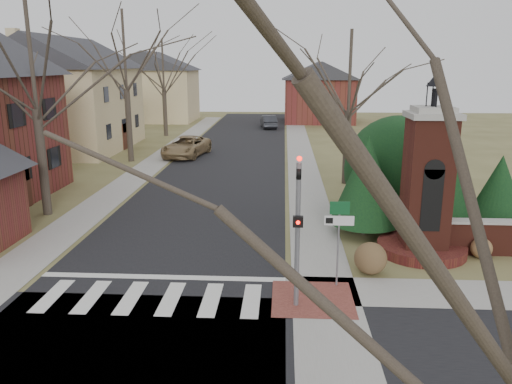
# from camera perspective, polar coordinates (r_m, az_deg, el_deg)

# --- Properties ---
(ground) EXTENTS (120.00, 120.00, 0.00)m
(ground) POSITION_cam_1_polar(r_m,az_deg,el_deg) (14.79, -12.72, -13.16)
(ground) COLOR brown
(ground) RESTS_ON ground
(main_street) EXTENTS (8.00, 70.00, 0.01)m
(main_street) POSITION_cam_1_polar(r_m,az_deg,el_deg) (35.44, -3.17, 3.44)
(main_street) COLOR black
(main_street) RESTS_ON ground
(cross_street) EXTENTS (120.00, 8.00, 0.01)m
(cross_street) POSITION_cam_1_polar(r_m,az_deg,el_deg) (12.34, -16.67, -19.46)
(cross_street) COLOR black
(cross_street) RESTS_ON ground
(crosswalk_zone) EXTENTS (8.00, 2.20, 0.02)m
(crosswalk_zone) POSITION_cam_1_polar(r_m,az_deg,el_deg) (15.47, -11.91, -11.79)
(crosswalk_zone) COLOR silver
(crosswalk_zone) RESTS_ON ground
(stop_bar) EXTENTS (8.00, 0.35, 0.02)m
(stop_bar) POSITION_cam_1_polar(r_m,az_deg,el_deg) (16.79, -10.60, -9.55)
(stop_bar) COLOR silver
(stop_bar) RESTS_ON ground
(sidewalk_right_main) EXTENTS (2.00, 60.00, 0.02)m
(sidewalk_right_main) POSITION_cam_1_polar(r_m,az_deg,el_deg) (35.25, 5.28, 3.35)
(sidewalk_right_main) COLOR gray
(sidewalk_right_main) RESTS_ON ground
(sidewalk_left) EXTENTS (2.00, 60.00, 0.02)m
(sidewalk_left) POSITION_cam_1_polar(r_m,az_deg,el_deg) (36.37, -11.35, 3.47)
(sidewalk_left) COLOR gray
(sidewalk_left) RESTS_ON ground
(curb_apron) EXTENTS (2.40, 2.40, 0.02)m
(curb_apron) POSITION_cam_1_polar(r_m,az_deg,el_deg) (15.19, 6.48, -12.06)
(curb_apron) COLOR brown
(curb_apron) RESTS_ON ground
(traffic_signal_pole) EXTENTS (0.28, 0.41, 4.50)m
(traffic_signal_pole) POSITION_cam_1_polar(r_m,az_deg,el_deg) (13.80, 4.80, -3.25)
(traffic_signal_pole) COLOR slate
(traffic_signal_pole) RESTS_ON ground
(sign_post) EXTENTS (0.90, 0.07, 2.75)m
(sign_post) POSITION_cam_1_polar(r_m,az_deg,el_deg) (15.43, 9.43, -3.95)
(sign_post) COLOR slate
(sign_post) RESTS_ON ground
(brick_gate_monument) EXTENTS (3.20, 3.20, 6.47)m
(brick_gate_monument) POSITION_cam_1_polar(r_m,az_deg,el_deg) (18.87, 18.84, -0.46)
(brick_gate_monument) COLOR #5B251A
(brick_gate_monument) RESTS_ON ground
(house_stucco_left) EXTENTS (9.80, 12.80, 9.28)m
(house_stucco_left) POSITION_cam_1_polar(r_m,az_deg,el_deg) (43.27, -20.89, 10.66)
(house_stucco_left) COLOR beige
(house_stucco_left) RESTS_ON ground
(house_distant_left) EXTENTS (10.80, 8.80, 8.53)m
(house_distant_left) POSITION_cam_1_polar(r_m,az_deg,el_deg) (62.66, -11.77, 11.87)
(house_distant_left) COLOR beige
(house_distant_left) RESTS_ON ground
(house_distant_right) EXTENTS (8.80, 8.80, 7.30)m
(house_distant_right) POSITION_cam_1_polar(r_m,az_deg,el_deg) (60.78, 7.20, 11.41)
(house_distant_right) COLOR brown
(house_distant_right) RESTS_ON ground
(evergreen_near) EXTENTS (2.80, 2.80, 4.10)m
(evergreen_near) POSITION_cam_1_polar(r_m,az_deg,el_deg) (20.35, 12.51, 1.42)
(evergreen_near) COLOR #473D33
(evergreen_near) RESTS_ON ground
(evergreen_mid) EXTENTS (3.40, 3.40, 4.70)m
(evergreen_mid) POSITION_cam_1_polar(r_m,az_deg,el_deg) (22.20, 20.50, 2.71)
(evergreen_mid) COLOR #473D33
(evergreen_mid) RESTS_ON ground
(evergreen_far) EXTENTS (2.40, 2.40, 3.30)m
(evergreen_far) POSITION_cam_1_polar(r_m,az_deg,el_deg) (22.11, 26.04, 0.24)
(evergreen_far) COLOR #473D33
(evergreen_far) RESTS_ON ground
(evergreen_mass) EXTENTS (4.80, 4.80, 4.80)m
(evergreen_mass) POSITION_cam_1_polar(r_m,az_deg,el_deg) (23.07, 15.97, 2.98)
(evergreen_mass) COLOR black
(evergreen_mass) RESTS_ON ground
(bare_tree_0) EXTENTS (8.05, 8.05, 11.15)m
(bare_tree_0) POSITION_cam_1_polar(r_m,az_deg,el_deg) (24.17, -24.50, 15.41)
(bare_tree_0) COLOR #473D33
(bare_tree_0) RESTS_ON ground
(bare_tree_1) EXTENTS (8.40, 8.40, 11.64)m
(bare_tree_1) POSITION_cam_1_polar(r_m,az_deg,el_deg) (36.26, -14.87, 16.00)
(bare_tree_1) COLOR #473D33
(bare_tree_1) RESTS_ON ground
(bare_tree_2) EXTENTS (7.35, 7.35, 10.19)m
(bare_tree_2) POSITION_cam_1_polar(r_m,az_deg,el_deg) (48.91, -10.62, 14.53)
(bare_tree_2) COLOR #473D33
(bare_tree_2) RESTS_ON ground
(bare_tree_3) EXTENTS (7.00, 7.00, 9.70)m
(bare_tree_3) POSITION_cam_1_polar(r_m,az_deg,el_deg) (28.80, 10.73, 14.06)
(bare_tree_3) COLOR #473D33
(bare_tree_3) RESTS_ON ground
(pickup_truck) EXTENTS (3.36, 5.70, 1.49)m
(pickup_truck) POSITION_cam_1_polar(r_m,az_deg,el_deg) (37.90, -7.96, 5.18)
(pickup_truck) COLOR #977B52
(pickup_truck) RESTS_ON ground
(distant_car) EXTENTS (2.04, 4.35, 1.38)m
(distant_car) POSITION_cam_1_polar(r_m,az_deg,el_deg) (54.39, 1.45, 8.04)
(distant_car) COLOR #303137
(distant_car) RESTS_ON ground
(dry_shrub_left) EXTENTS (1.08, 1.08, 1.08)m
(dry_shrub_left) POSITION_cam_1_polar(r_m,az_deg,el_deg) (17.02, 12.95, -7.40)
(dry_shrub_left) COLOR brown
(dry_shrub_left) RESTS_ON ground
(dry_shrub_right) EXTENTS (0.75, 0.75, 0.75)m
(dry_shrub_right) POSITION_cam_1_polar(r_m,az_deg,el_deg) (19.66, 24.36, -5.87)
(dry_shrub_right) COLOR brown
(dry_shrub_right) RESTS_ON ground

